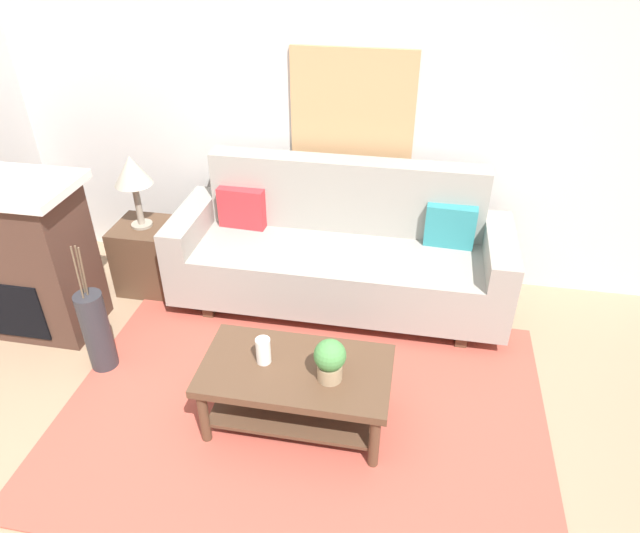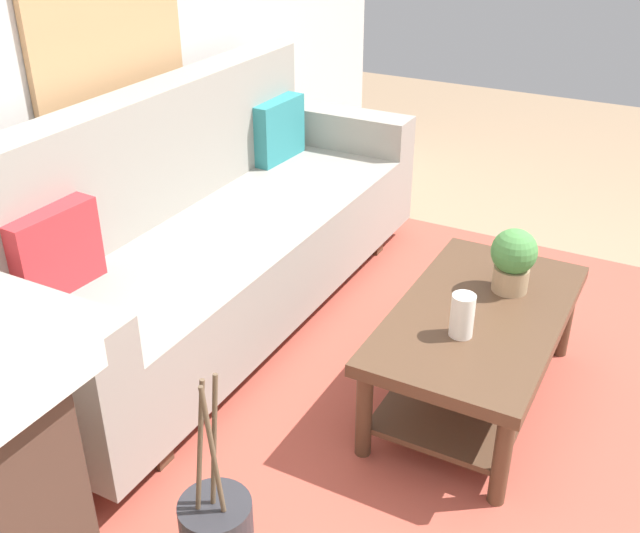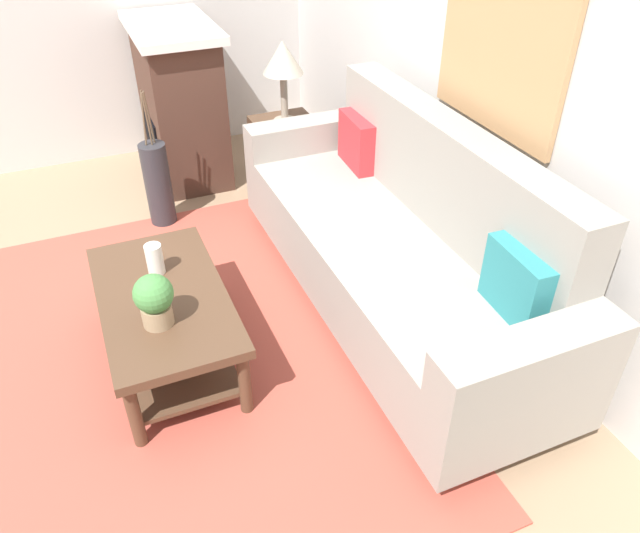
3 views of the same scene
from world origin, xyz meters
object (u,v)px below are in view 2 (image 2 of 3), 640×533
(couch, at_px, (212,235))
(throw_pillow_teal, at_px, (277,130))
(coffee_table, at_px, (477,336))
(potted_plant_tabletop, at_px, (513,258))
(throw_pillow_crimson, at_px, (53,250))
(tabletop_vase, at_px, (462,315))

(couch, xyz_separation_m, throw_pillow_teal, (0.79, 0.12, 0.25))
(couch, distance_m, coffee_table, 1.28)
(coffee_table, xyz_separation_m, potted_plant_tabletop, (0.21, -0.05, 0.26))
(throw_pillow_teal, distance_m, coffee_table, 1.68)
(throw_pillow_crimson, bearing_deg, tabletop_vase, -68.74)
(throw_pillow_teal, bearing_deg, couch, -171.08)
(coffee_table, bearing_deg, tabletop_vase, 175.65)
(throw_pillow_teal, bearing_deg, throw_pillow_crimson, 180.00)
(couch, bearing_deg, throw_pillow_crimson, 171.08)
(couch, relative_size, coffee_table, 2.26)
(couch, height_order, throw_pillow_teal, couch)
(tabletop_vase, height_order, potted_plant_tabletop, potted_plant_tabletop)
(couch, bearing_deg, tabletop_vase, -101.23)
(tabletop_vase, bearing_deg, coffee_table, -4.35)
(throw_pillow_teal, distance_m, potted_plant_tabletop, 1.59)
(potted_plant_tabletop, bearing_deg, throw_pillow_crimson, 122.83)
(throw_pillow_crimson, bearing_deg, couch, -8.92)
(couch, distance_m, tabletop_vase, 1.29)
(couch, relative_size, potted_plant_tabletop, 9.47)
(tabletop_vase, bearing_deg, throw_pillow_crimson, 111.26)
(throw_pillow_teal, height_order, potted_plant_tabletop, throw_pillow_teal)
(couch, xyz_separation_m, throw_pillow_crimson, (-0.79, 0.12, 0.25))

